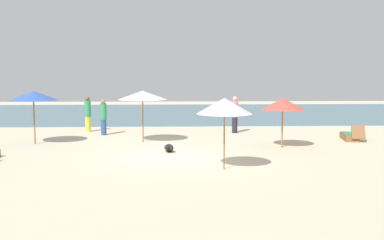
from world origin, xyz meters
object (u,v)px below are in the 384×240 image
at_px(umbrella_3, 224,106).
at_px(lounger_2, 350,136).
at_px(umbrella_0, 143,95).
at_px(person_2, 88,114).
at_px(umbrella_1, 283,104).
at_px(person_1, 235,114).
at_px(umbrella_2, 33,96).
at_px(person_3, 103,117).
at_px(dog, 169,148).

bearing_deg(umbrella_3, lounger_2, 43.13).
xyz_separation_m(umbrella_0, umbrella_3, (2.94, -5.65, -0.04)).
bearing_deg(umbrella_0, person_2, 130.52).
xyz_separation_m(umbrella_1, person_1, (-1.35, 4.46, -0.84)).
relative_size(umbrella_0, umbrella_3, 0.99).
relative_size(umbrella_2, person_2, 1.25).
xyz_separation_m(umbrella_1, person_3, (-7.81, 3.92, -0.88)).
distance_m(umbrella_3, person_2, 11.05).
bearing_deg(person_1, person_2, 174.87).
xyz_separation_m(person_1, person_3, (-6.46, -0.53, -0.04)).
distance_m(umbrella_2, lounger_2, 14.01).
height_order(umbrella_2, person_1, umbrella_2).
height_order(lounger_2, person_3, person_3).
bearing_deg(dog, umbrella_1, 11.35).
xyz_separation_m(umbrella_1, lounger_2, (3.55, 1.86, -1.60)).
relative_size(umbrella_0, person_1, 1.22).
bearing_deg(lounger_2, person_1, 152.05).
xyz_separation_m(person_2, person_3, (0.98, -1.20, -0.03)).
xyz_separation_m(umbrella_2, lounger_2, (13.87, 0.59, -1.88)).
distance_m(umbrella_0, dog, 3.33).
bearing_deg(person_3, dog, -56.32).
height_order(umbrella_1, lounger_2, umbrella_1).
xyz_separation_m(umbrella_0, lounger_2, (9.29, 0.30, -1.88)).
bearing_deg(person_1, dog, -121.04).
xyz_separation_m(umbrella_3, person_1, (1.46, 8.55, -1.08)).
bearing_deg(dog, lounger_2, 18.87).
distance_m(person_1, person_3, 6.49).
relative_size(umbrella_1, person_2, 1.11).
height_order(person_2, dog, person_2).
bearing_deg(umbrella_0, dog, -64.90).
bearing_deg(person_3, umbrella_1, -26.67).
height_order(umbrella_0, lounger_2, umbrella_0).
height_order(person_1, dog, person_1).
height_order(umbrella_2, person_2, umbrella_2).
height_order(lounger_2, person_2, person_2).
height_order(umbrella_1, umbrella_3, umbrella_3).
bearing_deg(dog, umbrella_3, -60.72).
distance_m(umbrella_0, umbrella_1, 5.96).
distance_m(umbrella_0, lounger_2, 9.49).
bearing_deg(person_3, umbrella_0, -48.84).
bearing_deg(umbrella_2, person_2, 68.36).
height_order(lounger_2, dog, lounger_2).
distance_m(umbrella_2, person_2, 4.30).
relative_size(umbrella_3, person_2, 1.25).
distance_m(umbrella_3, dog, 4.08).
bearing_deg(dog, umbrella_0, 115.10).
bearing_deg(person_2, lounger_2, -14.83).
height_order(umbrella_2, dog, umbrella_2).
bearing_deg(umbrella_2, umbrella_3, -35.50).
bearing_deg(umbrella_0, umbrella_3, -62.52).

